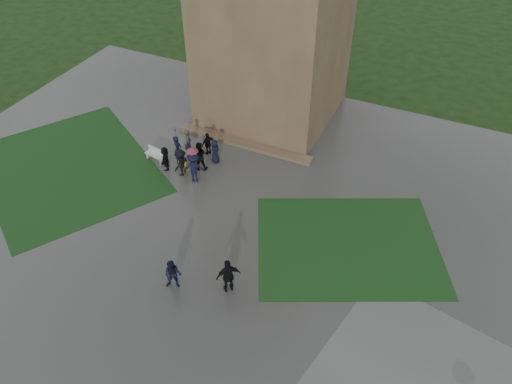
% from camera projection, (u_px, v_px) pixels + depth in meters
% --- Properties ---
extents(ground, '(120.00, 120.00, 0.00)m').
position_uv_depth(ground, '(150.00, 259.00, 24.34)').
color(ground, black).
extents(plaza, '(34.00, 34.00, 0.02)m').
position_uv_depth(plaza, '(172.00, 233.00, 25.71)').
color(plaza, '#393936').
rests_on(plaza, ground).
extents(lawn_inset_left, '(14.10, 13.46, 0.01)m').
position_uv_depth(lawn_inset_left, '(68.00, 168.00, 29.79)').
color(lawn_inset_left, black).
rests_on(lawn_inset_left, plaza).
extents(lawn_inset_right, '(11.12, 10.15, 0.01)m').
position_uv_depth(lawn_inset_right, '(348.00, 245.00, 25.05)').
color(lawn_inset_right, black).
rests_on(lawn_inset_right, plaza).
extents(tower_plinth, '(9.00, 0.80, 0.22)m').
position_uv_depth(tower_plinth, '(244.00, 143.00, 31.55)').
color(tower_plinth, brown).
rests_on(tower_plinth, plaza).
extents(bench, '(1.42, 0.66, 0.79)m').
position_uv_depth(bench, '(156.00, 154.00, 30.16)').
color(bench, beige).
rests_on(bench, plaza).
extents(visitor_cluster, '(3.39, 3.69, 2.44)m').
position_uv_depth(visitor_cluster, '(189.00, 154.00, 29.09)').
color(visitor_cluster, black).
rests_on(visitor_cluster, plaza).
extents(pedestrian_mid, '(0.90, 0.68, 1.65)m').
position_uv_depth(pedestrian_mid, '(173.00, 275.00, 22.54)').
color(pedestrian_mid, black).
rests_on(pedestrian_mid, plaza).
extents(pedestrian_near, '(1.26, 1.24, 1.93)m').
position_uv_depth(pedestrian_near, '(229.00, 276.00, 22.31)').
color(pedestrian_near, black).
rests_on(pedestrian_near, plaza).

